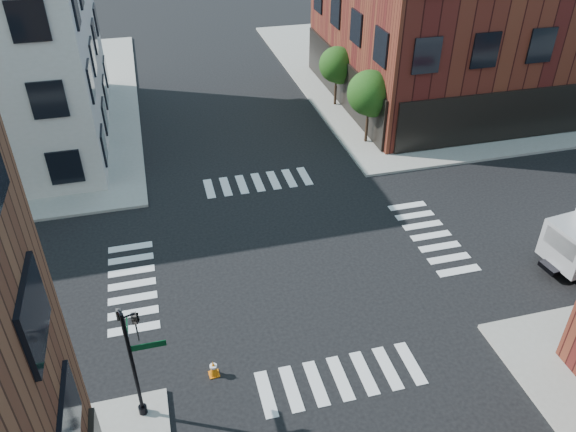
{
  "coord_description": "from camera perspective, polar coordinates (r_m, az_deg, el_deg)",
  "views": [
    {
      "loc": [
        -5.12,
        -19.29,
        15.93
      ],
      "look_at": [
        -0.15,
        -0.19,
        2.5
      ],
      "focal_mm": 35.0,
      "sensor_mm": 36.0,
      "label": 1
    }
  ],
  "objects": [
    {
      "name": "ground",
      "position": [
        25.53,
        0.21,
        -4.37
      ],
      "size": [
        120.0,
        120.0,
        0.0
      ],
      "primitive_type": "plane",
      "color": "black",
      "rests_on": "ground"
    },
    {
      "name": "sidewalk_ne",
      "position": [
        50.56,
        17.98,
        14.34
      ],
      "size": [
        30.0,
        30.0,
        0.15
      ],
      "primitive_type": "cube",
      "color": "gray",
      "rests_on": "ground"
    },
    {
      "name": "building_ne",
      "position": [
        44.72,
        22.1,
        19.1
      ],
      "size": [
        25.0,
        16.0,
        12.0
      ],
      "primitive_type": "cube",
      "color": "#431210",
      "rests_on": "ground"
    },
    {
      "name": "tree_near",
      "position": [
        34.35,
        8.38,
        12.05
      ],
      "size": [
        2.69,
        2.69,
        4.49
      ],
      "color": "black",
      "rests_on": "ground"
    },
    {
      "name": "tree_far",
      "position": [
        39.68,
        5.06,
        14.89
      ],
      "size": [
        2.43,
        2.43,
        4.07
      ],
      "color": "black",
      "rests_on": "ground"
    },
    {
      "name": "signal_pole",
      "position": [
        18.23,
        -15.45,
        -13.22
      ],
      "size": [
        1.29,
        1.24,
        4.6
      ],
      "color": "black",
      "rests_on": "ground"
    },
    {
      "name": "traffic_cone",
      "position": [
        20.7,
        -7.58,
        -15.09
      ],
      "size": [
        0.39,
        0.39,
        0.68
      ],
      "rotation": [
        0.0,
        0.0,
        0.08
      ],
      "color": "orange",
      "rests_on": "ground"
    }
  ]
}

